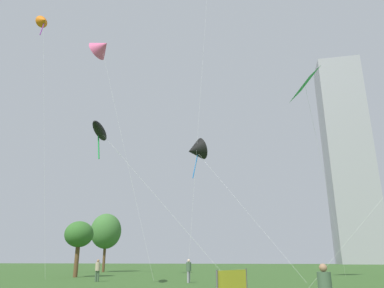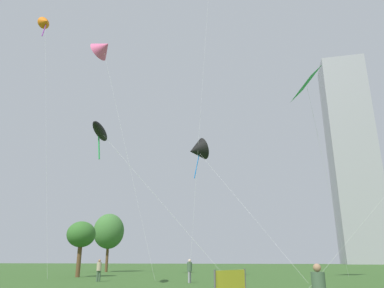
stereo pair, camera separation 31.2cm
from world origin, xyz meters
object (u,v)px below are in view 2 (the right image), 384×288
(kite_flying_0, at_px, (306,84))
(kite_flying_6, at_px, (45,22))
(distant_highrise_0, at_px, (352,156))
(person_standing_1, at_px, (99,269))
(kite_flying_1, at_px, (103,48))
(park_tree_1, at_px, (109,231))
(kite_flying_2, at_px, (100,132))
(person_standing_3, at_px, (190,269))
(event_banner, at_px, (231,283))
(kite_flying_3, at_px, (197,150))
(park_tree_2, at_px, (81,235))

(kite_flying_0, distance_m, kite_flying_6, 30.70)
(distant_highrise_0, bearing_deg, person_standing_1, -111.18)
(kite_flying_1, relative_size, park_tree_1, 3.11)
(kite_flying_1, distance_m, park_tree_1, 27.28)
(kite_flying_1, height_order, kite_flying_2, kite_flying_1)
(person_standing_1, xyz_separation_m, person_standing_3, (7.66, -0.04, 0.01))
(kite_flying_6, bearing_deg, kite_flying_0, 3.44)
(kite_flying_1, bearing_deg, distant_highrise_0, 65.41)
(person_standing_1, xyz_separation_m, distant_highrise_0, (50.09, 119.32, 40.24))
(kite_flying_0, distance_m, event_banner, 24.70)
(park_tree_1, distance_m, distant_highrise_0, 119.21)
(kite_flying_0, relative_size, kite_flying_6, 0.68)
(kite_flying_1, bearing_deg, person_standing_1, -47.56)
(kite_flying_6, relative_size, park_tree_1, 3.54)
(person_standing_1, xyz_separation_m, kite_flying_3, (6.97, 7.16, 11.96))
(kite_flying_0, distance_m, kite_flying_2, 21.04)
(person_standing_1, relative_size, kite_flying_6, 0.06)
(person_standing_1, distance_m, event_banner, 16.55)
(park_tree_1, bearing_deg, event_banner, -57.92)
(person_standing_3, bearing_deg, kite_flying_3, 22.21)
(person_standing_1, distance_m, kite_flying_1, 23.84)
(kite_flying_3, relative_size, park_tree_2, 2.56)
(person_standing_1, xyz_separation_m, kite_flying_6, (-10.40, 2.69, 27.48))
(kite_flying_1, relative_size, kite_flying_3, 1.80)
(kite_flying_6, height_order, park_tree_1, kite_flying_6)
(kite_flying_3, bearing_deg, kite_flying_2, -109.32)
(person_standing_3, xyz_separation_m, event_banner, (4.28, -11.42, -0.32))
(kite_flying_3, relative_size, kite_flying_6, 0.49)
(person_standing_3, xyz_separation_m, kite_flying_6, (-18.05, 2.73, 27.47))
(kite_flying_6, xyz_separation_m, distant_highrise_0, (60.49, 116.63, 12.76))
(person_standing_3, bearing_deg, kite_flying_0, -50.89)
(kite_flying_2, bearing_deg, park_tree_2, 120.34)
(park_tree_1, distance_m, event_banner, 39.99)
(person_standing_1, xyz_separation_m, kite_flying_1, (-3.00, 3.28, 23.43))
(kite_flying_6, height_order, park_tree_2, kite_flying_6)
(kite_flying_0, bearing_deg, kite_flying_2, -146.55)
(person_standing_3, relative_size, kite_flying_1, 0.07)
(event_banner, bearing_deg, kite_flying_6, 147.64)
(person_standing_3, xyz_separation_m, kite_flying_2, (-5.42, -6.30, 9.62))
(kite_flying_3, distance_m, park_tree_2, 15.21)
(person_standing_1, height_order, kite_flying_3, kite_flying_3)
(park_tree_2, height_order, distant_highrise_0, distant_highrise_0)
(distant_highrise_0, bearing_deg, kite_flying_6, -115.82)
(person_standing_3, bearing_deg, park_tree_1, 53.89)
(kite_flying_2, bearing_deg, person_standing_1, 109.45)
(person_standing_1, height_order, person_standing_3, person_standing_3)
(kite_flying_0, distance_m, distant_highrise_0, 121.31)
(person_standing_1, distance_m, kite_flying_3, 15.58)
(person_standing_3, height_order, kite_flying_1, kite_flying_1)
(kite_flying_6, distance_m, distant_highrise_0, 132.00)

